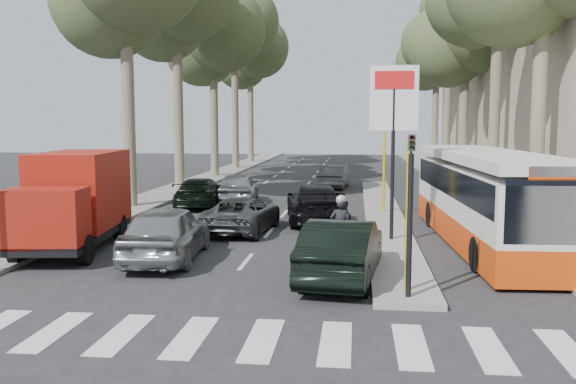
# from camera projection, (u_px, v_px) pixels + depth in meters

# --- Properties ---
(ground) EXTENTS (120.00, 120.00, 0.00)m
(ground) POSITION_uv_depth(u_px,v_px,m) (267.00, 281.00, 14.82)
(ground) COLOR #28282B
(ground) RESTS_ON ground
(sidewalk_right) EXTENTS (3.20, 70.00, 0.12)m
(sidewalk_right) POSITION_uv_depth(u_px,v_px,m) (459.00, 183.00, 38.54)
(sidewalk_right) COLOR gray
(sidewalk_right) RESTS_ON ground
(median_left) EXTENTS (2.40, 64.00, 0.12)m
(median_left) POSITION_uv_depth(u_px,v_px,m) (214.00, 176.00, 43.35)
(median_left) COLOR gray
(median_left) RESTS_ON ground
(traffic_island) EXTENTS (1.50, 26.00, 0.16)m
(traffic_island) POSITION_uv_depth(u_px,v_px,m) (383.00, 214.00, 25.31)
(traffic_island) COLOR gray
(traffic_island) RESTS_ON ground
(building_far) EXTENTS (11.00, 20.00, 16.00)m
(building_far) POSITION_uv_depth(u_px,v_px,m) (537.00, 67.00, 45.75)
(building_far) COLOR #B7A88E
(building_far) RESTS_ON ground
(billboard) EXTENTS (1.50, 12.10, 5.60)m
(billboard) POSITION_uv_depth(u_px,v_px,m) (393.00, 127.00, 18.98)
(billboard) COLOR yellow
(billboard) RESTS_ON ground
(traffic_light_island) EXTENTS (0.16, 0.41, 3.60)m
(traffic_light_island) POSITION_uv_depth(u_px,v_px,m) (411.00, 188.00, 12.70)
(traffic_light_island) COLOR black
(traffic_light_island) RESTS_ON ground
(tree_l_c) EXTENTS (7.40, 7.20, 13.71)m
(tree_l_c) POSITION_uv_depth(u_px,v_px,m) (215.00, 33.00, 42.31)
(tree_l_c) COLOR #6B604C
(tree_l_c) RESTS_ON ground
(tree_l_d) EXTENTS (7.40, 7.20, 15.66)m
(tree_l_d) POSITION_uv_depth(u_px,v_px,m) (236.00, 26.00, 50.02)
(tree_l_d) COLOR #6B604C
(tree_l_d) RESTS_ON ground
(tree_l_e) EXTENTS (7.40, 7.20, 14.49)m
(tree_l_e) POSITION_uv_depth(u_px,v_px,m) (252.00, 50.00, 58.05)
(tree_l_e) COLOR #6B604C
(tree_l_e) RESTS_ON ground
(tree_r_c) EXTENTS (7.40, 7.20, 13.32)m
(tree_r_c) POSITION_uv_depth(u_px,v_px,m) (468.00, 30.00, 38.50)
(tree_r_c) COLOR #6B604C
(tree_r_c) RESTS_ON ground
(tree_r_d) EXTENTS (7.40, 7.20, 14.88)m
(tree_r_d) POSITION_uv_depth(u_px,v_px,m) (451.00, 27.00, 46.23)
(tree_r_d) COLOR #6B604C
(tree_r_d) RESTS_ON ground
(tree_r_e) EXTENTS (7.40, 7.20, 14.10)m
(tree_r_e) POSITION_uv_depth(u_px,v_px,m) (438.00, 49.00, 54.19)
(tree_r_e) COLOR #6B604C
(tree_r_e) RESTS_ON ground
(silver_hatchback) EXTENTS (2.17, 4.76, 1.58)m
(silver_hatchback) POSITION_uv_depth(u_px,v_px,m) (167.00, 232.00, 17.04)
(silver_hatchback) COLOR #A2A6AA
(silver_hatchback) RESTS_ON ground
(dark_hatchback) EXTENTS (2.12, 4.72, 1.50)m
(dark_hatchback) POSITION_uv_depth(u_px,v_px,m) (342.00, 250.00, 14.88)
(dark_hatchback) COLOR black
(dark_hatchback) RESTS_ON ground
(queue_car_a) EXTENTS (2.43, 4.59, 1.23)m
(queue_car_a) POSITION_uv_depth(u_px,v_px,m) (242.00, 214.00, 21.54)
(queue_car_a) COLOR #474B4E
(queue_car_a) RESTS_ON ground
(queue_car_b) EXTENTS (2.73, 5.35, 1.49)m
(queue_car_b) POSITION_uv_depth(u_px,v_px,m) (315.00, 203.00, 23.50)
(queue_car_b) COLOR black
(queue_car_b) RESTS_ON ground
(queue_car_c) EXTENTS (2.23, 4.61, 1.52)m
(queue_car_c) POSITION_uv_depth(u_px,v_px,m) (238.00, 187.00, 29.10)
(queue_car_c) COLOR #999CA0
(queue_car_c) RESTS_ON ground
(queue_car_d) EXTENTS (1.77, 4.21, 1.35)m
(queue_car_d) POSITION_uv_depth(u_px,v_px,m) (334.00, 177.00, 35.95)
(queue_car_d) COLOR #4B4E53
(queue_car_d) RESTS_ON ground
(queue_car_e) EXTENTS (2.22, 4.72, 1.33)m
(queue_car_e) POSITION_uv_depth(u_px,v_px,m) (200.00, 192.00, 27.92)
(queue_car_e) COLOR black
(queue_car_e) RESTS_ON ground
(red_truck) EXTENTS (2.70, 5.72, 2.94)m
(red_truck) POSITION_uv_depth(u_px,v_px,m) (75.00, 199.00, 18.39)
(red_truck) COLOR black
(red_truck) RESTS_ON ground
(city_bus) EXTENTS (3.04, 11.40, 2.97)m
(city_bus) POSITION_uv_depth(u_px,v_px,m) (487.00, 196.00, 19.09)
(city_bus) COLOR #DD3F0C
(city_bus) RESTS_ON ground
(motorcycle) EXTENTS (0.78, 2.13, 1.81)m
(motorcycle) POSITION_uv_depth(u_px,v_px,m) (341.00, 228.00, 17.53)
(motorcycle) COLOR black
(motorcycle) RESTS_ON ground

